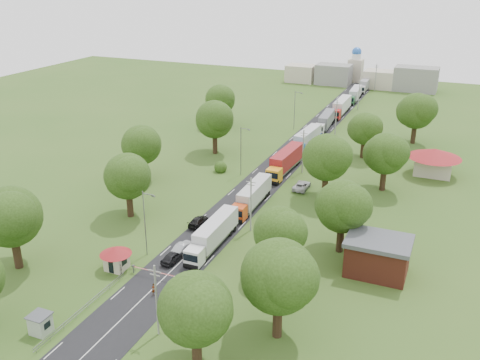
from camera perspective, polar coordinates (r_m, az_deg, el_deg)
The scene contains 48 objects.
ground at distance 92.94m, azimuth -0.39°, elevation -2.98°, with size 260.00×260.00×0.00m, color #33561C.
road at distance 110.15m, azimuth 3.74°, elevation 1.04°, with size 8.00×200.00×0.04m, color black.
boom_barrier at distance 73.60m, azimuth -9.25°, elevation -9.66°, with size 9.22×0.35×1.18m.
guard_booth at distance 75.92m, azimuth -13.10°, elevation -7.81°, with size 4.40×4.40×3.45m.
kiosk at distance 66.86m, azimuth -20.52°, elevation -14.15°, with size 2.30×2.30×2.41m.
guard_rail at distance 69.32m, azimuth -16.31°, elevation -13.40°, with size 0.10×17.00×1.70m, color slate, non-canonical shape.
info_sign at distance 121.38m, azimuth 8.47°, elevation 4.33°, with size 0.12×3.10×4.10m.
pole_0 at distance 61.33m, azimuth -8.90°, elevation -12.46°, with size 1.60×0.24×9.00m.
pole_1 at distance 83.19m, azimuth 1.16°, elevation -2.53°, with size 1.60×0.24×9.00m.
pole_2 at distance 107.92m, azimuth 6.73°, elevation 3.13°, with size 1.60×0.24×9.00m.
pole_3 at distance 133.95m, azimuth 10.21°, elevation 6.63°, with size 1.60×0.24×9.00m.
pole_4 at distance 160.64m, azimuth 12.57°, elevation 8.96°, with size 1.60×0.24×9.00m.
pole_5 at distance 187.72m, azimuth 14.28°, elevation 10.62°, with size 1.60×0.24×9.00m.
lamp_0 at distance 76.99m, azimuth -10.04°, elevation -4.27°, with size 2.03×0.22×10.00m.
lamp_1 at distance 105.70m, azimuth 0.17°, elevation 3.37°, with size 2.03×0.22×10.00m.
lamp_2 at distance 137.35m, azimuth 5.90°, elevation 7.60°, with size 2.03×0.22×10.00m.
tree_0 at distance 55.12m, azimuth -4.72°, elevation -13.42°, with size 8.80×8.80×11.07m.
tree_1 at distance 58.94m, azimuth 4.20°, elevation -10.11°, with size 9.60×9.60×12.05m.
tree_2 at distance 70.55m, azimuth 4.29°, elevation -5.56°, with size 8.00×8.00×10.10m.
tree_3 at distance 77.66m, azimuth 10.91°, elevation -2.73°, with size 8.80×8.80×11.07m.
tree_4 at distance 95.19m, azimuth 9.25°, elevation 2.44°, with size 9.60×9.60×12.05m.
tree_5 at distance 101.36m, azimuth 15.29°, elevation 2.76°, with size 8.80×8.80×11.07m.
tree_6 at distance 118.58m, azimuth 13.17°, elevation 5.38°, with size 8.00×8.00×10.10m.
tree_7 at distance 131.67m, azimuth 18.31°, elevation 7.03°, with size 9.60×9.60×12.05m.
tree_9 at distance 78.13m, azimuth -23.20°, elevation -3.54°, with size 9.60×9.60×12.05m.
tree_10 at distance 89.07m, azimuth -11.86°, elevation 0.45°, with size 8.80×8.80×11.07m.
tree_11 at distance 104.48m, azimuth -10.43°, elevation 3.75°, with size 8.80×8.80×11.07m.
tree_12 at distance 118.11m, azimuth -2.70°, elevation 6.51°, with size 9.60×9.60×12.05m.
tree_13 at distance 139.10m, azimuth -2.11°, elevation 8.59°, with size 8.80×8.80×11.07m.
house_brick at distance 75.19m, azimuth 14.46°, elevation -7.83°, with size 8.60×6.60×5.20m.
house_cream at distance 113.12m, azimuth 20.03°, elevation 2.25°, with size 10.08×10.08×5.80m.
distant_town at distance 193.55m, azimuth 13.07°, elevation 10.68°, with size 52.00×8.00×8.00m.
church at distance 201.80m, azimuth 12.23°, elevation 11.74°, with size 5.00×5.00×12.30m.
truck_0 at distance 79.71m, azimuth -2.87°, elevation -5.78°, with size 2.57×14.19×3.93m.
truck_1 at distance 92.51m, azimuth 1.33°, elevation -1.70°, with size 2.63×14.09×3.90m.
truck_2 at distance 108.70m, azimuth 4.85°, elevation 2.01°, with size 3.23×15.67×4.33m.
truck_3 at distance 123.73m, azimuth 7.09°, elevation 4.34°, with size 3.29×14.95×4.13m.
truck_4 at distance 140.23m, azimuth 9.12°, elevation 6.25°, with size 3.09×13.83×3.82m.
truck_5 at distance 154.64m, azimuth 10.74°, elevation 7.69°, with size 2.72×15.34×4.25m.
truck_6 at distance 171.98m, azimuth 12.14°, elevation 8.92°, with size 3.07×14.06×3.88m.
truck_7 at distance 188.03m, azimuth 13.20°, elevation 9.89°, with size 2.57×13.51×3.74m.
car_lane_front at distance 77.00m, azimuth -7.13°, elevation -8.13°, with size 1.77×4.39×1.50m, color black.
car_lane_mid at distance 79.23m, azimuth -6.06°, elevation -7.18°, with size 1.54×4.42×1.46m, color #95999D.
car_lane_rear at distance 86.85m, azimuth -4.47°, elevation -4.42°, with size 1.91×4.71×1.37m, color black.
car_verge_near at distance 100.93m, azimuth 6.59°, elevation -0.60°, with size 2.47×5.35×1.49m, color beige.
car_verge_far at distance 115.75m, azimuth 8.95°, elevation 2.21°, with size 1.57×3.89×1.33m, color #575A5F.
pedestrian_near at distance 70.09m, azimuth -9.15°, elevation -11.48°, with size 0.59×0.39×1.63m, color gray.
pedestrian_booth at distance 75.29m, azimuth -12.70°, elevation -9.27°, with size 0.75×0.59×1.55m, color gray.
Camera 1 is at (33.60, -77.41, 38.93)m, focal length 40.00 mm.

